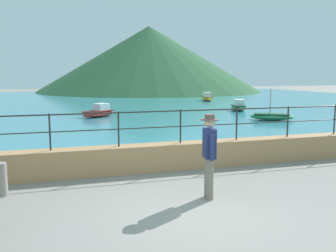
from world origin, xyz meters
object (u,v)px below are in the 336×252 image
boat_1 (238,106)px  boat_4 (272,116)px  boat_3 (99,112)px  person_walking (209,152)px  bollard (1,179)px  boat_2 (207,98)px

boat_1 → boat_4: (-0.81, -5.32, -0.07)m
boat_1 → boat_3: same height
boat_3 → person_walking: bearing=-88.1°
boat_3 → boat_4: bearing=-26.4°
bollard → boat_1: boat_1 is taller
boat_2 → boat_4: bearing=-99.3°
bollard → boat_1: (13.14, 14.43, -0.03)m
boat_4 → boat_1: bearing=81.4°
person_walking → boat_4: person_walking is taller
bollard → boat_3: bearing=75.0°
boat_4 → boat_2: bearing=80.7°
person_walking → boat_1: (9.04, 15.86, -0.65)m
boat_2 → boat_3: size_ratio=1.03×
person_walking → boat_4: 13.39m
boat_3 → bollard: bearing=-105.0°
bollard → boat_4: size_ratio=0.29×
person_walking → boat_4: bearing=52.0°
boat_1 → boat_2: same height
boat_3 → boat_1: bearing=6.0°
boat_1 → boat_3: 9.59m
person_walking → bollard: (-4.10, 1.43, -0.62)m
person_walking → boat_3: size_ratio=0.74×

